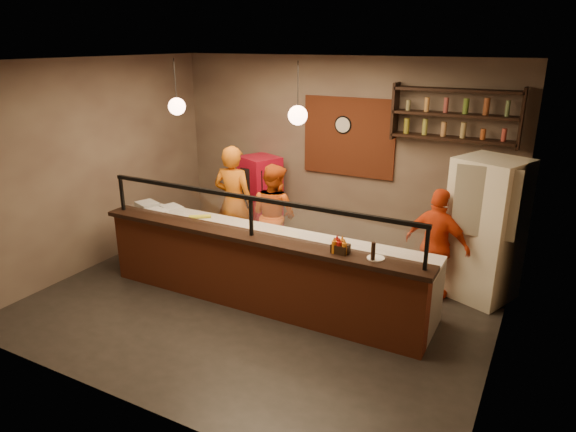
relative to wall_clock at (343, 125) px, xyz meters
The scene contains 29 objects.
floor 3.24m from the wall_clock, 92.33° to the right, with size 6.00×6.00×0.00m, color black.
ceiling 2.70m from the wall_clock, 92.33° to the right, with size 6.00×6.00×0.00m, color #3B352D.
wall_back 0.51m from the wall_clock, 158.20° to the left, with size 6.00×6.00×0.00m, color #7C6C5B.
wall_left 3.99m from the wall_clock, 141.57° to the right, with size 5.00×5.00×0.00m, color #7C6C5B.
wall_right 3.84m from the wall_clock, 40.31° to the right, with size 5.00×5.00×0.00m, color #7C6C5B.
wall_front 4.99m from the wall_clock, 91.16° to the right, with size 6.00×6.00×0.00m, color #7C6C5B.
brick_patch 0.22m from the wall_clock, ahead, with size 1.60×0.04×1.30m, color brown.
service_counter 3.19m from the wall_clock, 92.08° to the right, with size 4.60×0.25×1.00m, color brown.
counter_ledge 2.96m from the wall_clock, 92.08° to the right, with size 4.70×0.37×0.06m, color black.
worktop_cabinet 2.81m from the wall_clock, 92.53° to the right, with size 4.60×0.75×0.85m, color gray.
worktop 2.57m from the wall_clock, 92.53° to the right, with size 4.60×0.75×0.05m, color silver.
sneeze_guard 2.86m from the wall_clock, 92.08° to the right, with size 4.50×0.05×0.52m.
wall_shelving 1.83m from the wall_clock, ahead, with size 1.84×0.28×0.85m.
wall_clock is the anchor object (origin of this frame).
pendant_left 2.81m from the wall_clock, 125.30° to the right, with size 0.24×0.24×0.77m.
pendant_right 2.32m from the wall_clock, 82.44° to the right, with size 0.24×0.24×0.77m.
cook_left 2.22m from the wall_clock, 134.64° to the right, with size 0.68×0.45×1.86m, color #C86412.
cook_mid 1.93m from the wall_clock, 114.14° to the right, with size 0.80×0.62×1.64m, color #C64B12.
cook_right 2.69m from the wall_clock, 33.74° to the right, with size 0.93×0.39×1.58m, color #DE4114.
fridge 2.89m from the wall_clock, 20.41° to the right, with size 0.82×0.77×1.98m, color beige.
red_cooler 2.01m from the wall_clock, 167.88° to the right, with size 0.63×0.58×1.47m, color red.
pizza_dough 2.55m from the wall_clock, 88.15° to the right, with size 0.47×0.47×0.01m, color beige.
prep_tub_a 3.43m from the wall_clock, 133.87° to the right, with size 0.34×0.27×0.17m, color silver.
prep_tub_b 3.13m from the wall_clock, 128.59° to the right, with size 0.31×0.25×0.16m, color silver.
prep_tub_c 3.35m from the wall_clock, 126.69° to the right, with size 0.32×0.25×0.16m, color white.
rolling_pin 2.83m from the wall_clock, 122.31° to the right, with size 0.06×0.06×0.33m, color yellow.
condiment_caddy 3.13m from the wall_clock, 67.77° to the right, with size 0.19×0.15×0.11m, color black.
pepper_mill 3.32m from the wall_clock, 61.19° to the right, with size 0.05×0.05×0.23m, color black.
small_plate 3.30m from the wall_clock, 60.34° to the right, with size 0.20×0.20×0.01m, color white.
Camera 1 is at (3.30, -5.50, 3.44)m, focal length 32.00 mm.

